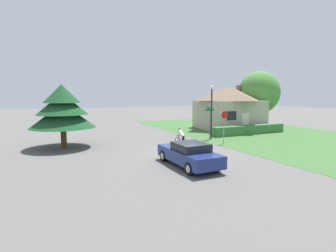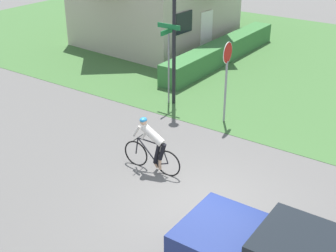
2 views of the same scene
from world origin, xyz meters
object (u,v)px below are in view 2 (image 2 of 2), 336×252
street_lamp (174,15)px  stop_sign (227,67)px  cyclist (152,146)px  street_name_sign (169,50)px

street_lamp → stop_sign: bearing=-97.9°
cyclist → street_name_sign: bearing=-63.9°
stop_sign → street_lamp: size_ratio=0.56×
stop_sign → street_name_sign: size_ratio=0.94×
cyclist → stop_sign: 3.95m
cyclist → street_lamp: bearing=-66.2°
stop_sign → street_name_sign: 2.37m
street_lamp → street_name_sign: (-0.06, 0.17, -1.18)m
stop_sign → street_lamp: street_lamp is taller
cyclist → stop_sign: stop_sign is taller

